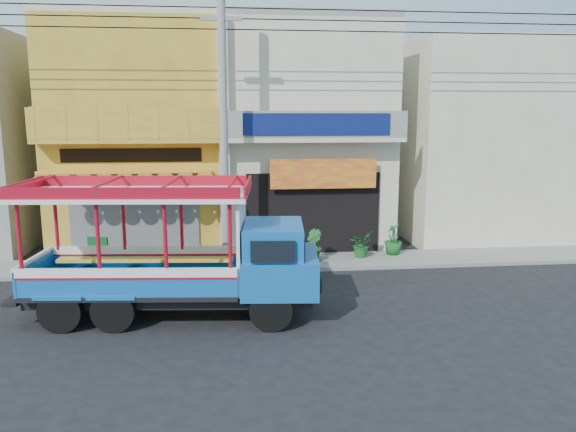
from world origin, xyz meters
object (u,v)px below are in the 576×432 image
object	(u,v)px
utility_pole	(228,109)
potted_plant_c	(393,239)
songthaew_truck	(192,252)
potted_plant_b	(314,246)
potted_plant_a	(361,244)
green_sign	(98,255)

from	to	relation	value
utility_pole	potted_plant_c	size ratio (longest dim) A/B	25.81
songthaew_truck	potted_plant_b	xyz separation A→B (m)	(3.63, 4.36, -0.97)
potted_plant_a	potted_plant_c	xyz separation A→B (m)	(1.18, 0.21, 0.10)
utility_pole	potted_plant_c	distance (m)	7.16
utility_pole	songthaew_truck	xyz separation A→B (m)	(-0.94, -3.83, -3.42)
potted_plant_a	potted_plant_b	xyz separation A→B (m)	(-1.68, -0.41, 0.08)
potted_plant_a	potted_plant_b	bearing A→B (deg)	145.35
utility_pole	green_sign	distance (m)	6.10
green_sign	potted_plant_a	distance (m)	8.50
utility_pole	potted_plant_a	bearing A→B (deg)	12.09
green_sign	songthaew_truck	bearing A→B (deg)	-53.21
potted_plant_a	songthaew_truck	bearing A→B (deg)	173.51
potted_plant_b	utility_pole	bearing A→B (deg)	82.34
songthaew_truck	utility_pole	bearing A→B (deg)	76.23
utility_pole	songthaew_truck	distance (m)	5.22
potted_plant_c	potted_plant_b	bearing A→B (deg)	-57.14
utility_pole	potted_plant_c	xyz separation A→B (m)	(5.56, 1.15, -4.37)
utility_pole	potted_plant_a	xyz separation A→B (m)	(4.37, 0.94, -4.47)
utility_pole	potted_plant_a	world-z (taller)	utility_pole
songthaew_truck	green_sign	distance (m)	5.40
songthaew_truck	potted_plant_b	world-z (taller)	songthaew_truck
green_sign	potted_plant_b	size ratio (longest dim) A/B	0.95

